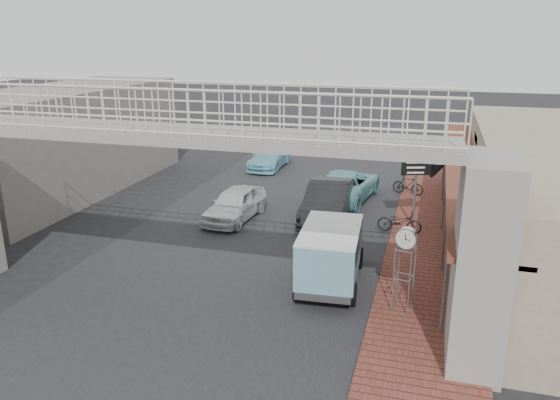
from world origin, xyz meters
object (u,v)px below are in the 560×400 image
Objects in this scene: angkot_curb at (345,185)px; motorcycle_far at (408,185)px; motorcycle_near at (399,222)px; angkot_van at (331,248)px; dark_sedan at (329,201)px; white_hatchback at (235,204)px; arrow_sign at (437,164)px; street_clock at (406,242)px; angkot_far at (270,157)px.

angkot_curb is 3.10m from motorcycle_far.
angkot_van is at bearing 164.53° from motorcycle_near.
motorcycle_near is at bearing -21.04° from dark_sedan.
motorcycle_near is 5.42m from motorcycle_far.
angkot_van is 5.30m from motorcycle_near.
white_hatchback is 6.78m from motorcycle_near.
angkot_van is 7.00m from arrow_sign.
dark_sedan is 1.98× the size of street_clock.
dark_sedan is 3.03m from angkot_curb.
angkot_curb reaches higher than angkot_far.
dark_sedan is at bearing 74.49° from motorcycle_near.
angkot_van reaches higher than angkot_curb.
arrow_sign is (0.67, 7.52, 0.46)m from street_clock.
motorcycle_far is 4.83m from arrow_sign.
white_hatchback is at bearing 170.96° from arrow_sign.
arrow_sign is at bearing 60.48° from angkot_van.
angkot_far is 15.42m from angkot_van.
angkot_van reaches higher than motorcycle_far.
angkot_far is (-5.05, 8.03, -0.20)m from dark_sedan.
dark_sedan is 6.17m from angkot_van.
dark_sedan reaches higher than motorcycle_near.
angkot_far is 1.05× the size of angkot_van.
motorcycle_near is 0.54× the size of arrow_sign.
angkot_curb is 9.12m from angkot_van.
white_hatchback is at bearing -165.63° from dark_sedan.
street_clock is (2.29, -1.34, 0.94)m from angkot_van.
white_hatchback is 1.27× the size of arrow_sign.
angkot_far is 2.48× the size of motorcycle_near.
angkot_far is 2.75× the size of motorcycle_far.
motorcycle_near is 0.68× the size of street_clock.
dark_sedan reaches higher than motorcycle_far.
motorcycle_far is at bearing 4.04° from motorcycle_near.
motorcycle_far is at bearing 105.77° from street_clock.
arrow_sign reaches higher than motorcycle_near.
angkot_curb reaches higher than motorcycle_near.
motorcycle_far reaches higher than motorcycle_near.
motorcycle_near is 1.11× the size of motorcycle_far.
arrow_sign reaches higher than angkot_curb.
motorcycle_far is (2.80, 1.33, -0.15)m from angkot_curb.
street_clock is at bearing -112.86° from arrow_sign.
angkot_van is (1.04, -9.05, 0.51)m from angkot_curb.
angkot_van is 2.82m from street_clock.
angkot_curb is 1.21× the size of angkot_far.
motorcycle_far is at bearing -23.91° from angkot_far.
angkot_far is 12.32m from arrow_sign.
arrow_sign is (4.00, -2.87, 1.91)m from angkot_curb.
motorcycle_near is at bearing 4.39° from white_hatchback.
angkot_van is at bearing -171.09° from motorcycle_far.
motorcycle_far is 11.83m from street_clock.
angkot_van is 2.62× the size of motorcycle_far.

